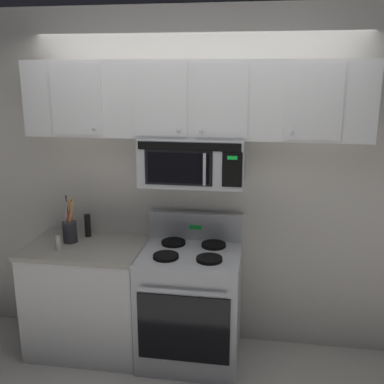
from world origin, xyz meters
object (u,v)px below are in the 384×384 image
(pepper_mill, at_px, (88,226))
(utensil_crock_charcoal, at_px, (70,229))
(salt_shaker, at_px, (58,243))
(stove_range, at_px, (191,303))
(over_range_microwave, at_px, (193,161))

(pepper_mill, bearing_deg, utensil_crock_charcoal, -123.17)
(salt_shaker, bearing_deg, pepper_mill, 70.69)
(stove_range, bearing_deg, salt_shaker, -172.64)
(stove_range, distance_m, pepper_mill, 1.05)
(stove_range, xyz_separation_m, utensil_crock_charcoal, (-0.98, 0.05, 0.54))
(over_range_microwave, relative_size, salt_shaker, 6.45)
(stove_range, bearing_deg, utensil_crock_charcoal, 177.11)
(salt_shaker, bearing_deg, over_range_microwave, 13.80)
(stove_range, distance_m, utensil_crock_charcoal, 1.12)
(utensil_crock_charcoal, distance_m, salt_shaker, 0.19)
(stove_range, height_order, salt_shaker, stove_range)
(utensil_crock_charcoal, bearing_deg, salt_shaker, -96.34)
(utensil_crock_charcoal, height_order, pepper_mill, utensil_crock_charcoal)
(stove_range, distance_m, over_range_microwave, 1.11)
(over_range_microwave, distance_m, pepper_mill, 1.06)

